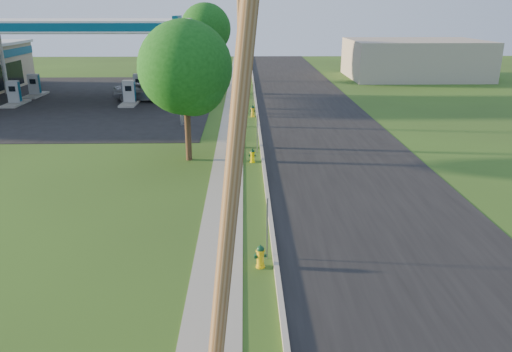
{
  "coord_description": "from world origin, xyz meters",
  "views": [
    {
      "loc": [
        -0.41,
        -9.56,
        7.39
      ],
      "look_at": [
        0.0,
        8.0,
        1.4
      ],
      "focal_mm": 35.0,
      "sensor_mm": 36.0,
      "label": 1
    }
  ],
  "objects_px": {
    "fuel_pump_ne": "(130,95)",
    "car_silver": "(142,91)",
    "tree_verge": "(187,72)",
    "utility_pole_far": "(242,38)",
    "utility_pole_mid": "(240,56)",
    "utility_pole_near": "(234,159)",
    "fuel_pump_se": "(140,87)",
    "hydrant_mid": "(253,156)",
    "price_pylon": "(178,40)",
    "tree_lot": "(206,31)",
    "fuel_pump_nw": "(15,96)",
    "hydrant_near": "(260,256)",
    "hydrant_far": "(253,111)",
    "fuel_pump_sw": "(35,88)"
  },
  "relations": [
    {
      "from": "fuel_pump_ne",
      "to": "car_silver",
      "type": "distance_m",
      "value": 1.65
    },
    {
      "from": "fuel_pump_ne",
      "to": "tree_verge",
      "type": "bearing_deg",
      "value": -67.46
    },
    {
      "from": "utility_pole_far",
      "to": "fuel_pump_ne",
      "type": "distance_m",
      "value": 10.99
    },
    {
      "from": "utility_pole_mid",
      "to": "utility_pole_far",
      "type": "bearing_deg",
      "value": 90.0
    },
    {
      "from": "utility_pole_mid",
      "to": "utility_pole_far",
      "type": "xyz_separation_m",
      "value": [
        0.0,
        18.0,
        -0.15
      ]
    },
    {
      "from": "utility_pole_near",
      "to": "utility_pole_mid",
      "type": "bearing_deg",
      "value": 90.0
    },
    {
      "from": "fuel_pump_se",
      "to": "hydrant_mid",
      "type": "xyz_separation_m",
      "value": [
        9.47,
        -19.76,
        -0.38
      ]
    },
    {
      "from": "price_pylon",
      "to": "tree_lot",
      "type": "distance_m",
      "value": 20.75
    },
    {
      "from": "fuel_pump_nw",
      "to": "hydrant_near",
      "type": "height_order",
      "value": "fuel_pump_nw"
    },
    {
      "from": "fuel_pump_nw",
      "to": "hydrant_mid",
      "type": "relative_size",
      "value": 4.6
    },
    {
      "from": "hydrant_far",
      "to": "tree_verge",
      "type": "bearing_deg",
      "value": -107.66
    },
    {
      "from": "fuel_pump_sw",
      "to": "fuel_pump_se",
      "type": "relative_size",
      "value": 1.0
    },
    {
      "from": "tree_verge",
      "to": "car_silver",
      "type": "xyz_separation_m",
      "value": [
        -5.61,
        16.79,
        -3.62
      ]
    },
    {
      "from": "utility_pole_near",
      "to": "hydrant_mid",
      "type": "xyz_separation_m",
      "value": [
        0.57,
        15.24,
        -4.46
      ]
    },
    {
      "from": "utility_pole_mid",
      "to": "tree_lot",
      "type": "relative_size",
      "value": 1.26
    },
    {
      "from": "price_pylon",
      "to": "hydrant_far",
      "type": "distance_m",
      "value": 7.33
    },
    {
      "from": "hydrant_mid",
      "to": "hydrant_far",
      "type": "xyz_separation_m",
      "value": [
        0.2,
        10.84,
        0.06
      ]
    },
    {
      "from": "fuel_pump_nw",
      "to": "fuel_pump_ne",
      "type": "xyz_separation_m",
      "value": [
        9.0,
        0.0,
        0.0
      ]
    },
    {
      "from": "fuel_pump_sw",
      "to": "utility_pole_far",
      "type": "bearing_deg",
      "value": 3.2
    },
    {
      "from": "fuel_pump_ne",
      "to": "hydrant_far",
      "type": "distance_m",
      "value": 10.86
    },
    {
      "from": "utility_pole_far",
      "to": "fuel_pump_nw",
      "type": "xyz_separation_m",
      "value": [
        -17.9,
        -5.0,
        -4.08
      ]
    },
    {
      "from": "fuel_pump_se",
      "to": "car_silver",
      "type": "distance_m",
      "value": 2.64
    },
    {
      "from": "price_pylon",
      "to": "car_silver",
      "type": "xyz_separation_m",
      "value": [
        -4.25,
        8.97,
        -4.63
      ]
    },
    {
      "from": "hydrant_mid",
      "to": "hydrant_near",
      "type": "bearing_deg",
      "value": -89.68
    },
    {
      "from": "fuel_pump_sw",
      "to": "car_silver",
      "type": "distance_m",
      "value": 10.07
    },
    {
      "from": "fuel_pump_nw",
      "to": "price_pylon",
      "type": "relative_size",
      "value": 0.47
    },
    {
      "from": "utility_pole_far",
      "to": "tree_lot",
      "type": "distance_m",
      "value": 9.01
    },
    {
      "from": "fuel_pump_ne",
      "to": "fuel_pump_se",
      "type": "relative_size",
      "value": 1.0
    },
    {
      "from": "utility_pole_mid",
      "to": "car_silver",
      "type": "relative_size",
      "value": 2.08
    },
    {
      "from": "fuel_pump_sw",
      "to": "tree_verge",
      "type": "bearing_deg",
      "value": -51.52
    },
    {
      "from": "utility_pole_near",
      "to": "hydrant_near",
      "type": "distance_m",
      "value": 6.46
    },
    {
      "from": "price_pylon",
      "to": "hydrant_mid",
      "type": "height_order",
      "value": "price_pylon"
    },
    {
      "from": "utility_pole_mid",
      "to": "fuel_pump_nw",
      "type": "height_order",
      "value": "utility_pole_mid"
    },
    {
      "from": "price_pylon",
      "to": "tree_verge",
      "type": "distance_m",
      "value": 8.01
    },
    {
      "from": "car_silver",
      "to": "hydrant_near",
      "type": "bearing_deg",
      "value": -148.66
    },
    {
      "from": "fuel_pump_se",
      "to": "tree_lot",
      "type": "xyz_separation_m",
      "value": [
        5.27,
        9.24,
        4.3
      ]
    },
    {
      "from": "price_pylon",
      "to": "tree_verge",
      "type": "relative_size",
      "value": 1.0
    },
    {
      "from": "utility_pole_mid",
      "to": "hydrant_far",
      "type": "distance_m",
      "value": 9.3
    },
    {
      "from": "price_pylon",
      "to": "fuel_pump_ne",
      "type": "bearing_deg",
      "value": 123.69
    },
    {
      "from": "utility_pole_mid",
      "to": "tree_verge",
      "type": "distance_m",
      "value": 3.48
    },
    {
      "from": "utility_pole_far",
      "to": "tree_lot",
      "type": "relative_size",
      "value": 1.22
    },
    {
      "from": "fuel_pump_se",
      "to": "tree_verge",
      "type": "distance_m",
      "value": 20.68
    },
    {
      "from": "utility_pole_far",
      "to": "fuel_pump_nw",
      "type": "relative_size",
      "value": 2.97
    },
    {
      "from": "price_pylon",
      "to": "hydrant_mid",
      "type": "relative_size",
      "value": 9.84
    },
    {
      "from": "utility_pole_mid",
      "to": "hydrant_near",
      "type": "bearing_deg",
      "value": -87.3
    },
    {
      "from": "utility_pole_near",
      "to": "fuel_pump_se",
      "type": "bearing_deg",
      "value": 104.27
    },
    {
      "from": "utility_pole_near",
      "to": "price_pylon",
      "type": "height_order",
      "value": "utility_pole_near"
    },
    {
      "from": "utility_pole_mid",
      "to": "hydrant_near",
      "type": "distance_m",
      "value": 14.13
    },
    {
      "from": "fuel_pump_se",
      "to": "tree_lot",
      "type": "distance_m",
      "value": 11.47
    },
    {
      "from": "utility_pole_mid",
      "to": "tree_verge",
      "type": "bearing_deg",
      "value": -137.55
    }
  ]
}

